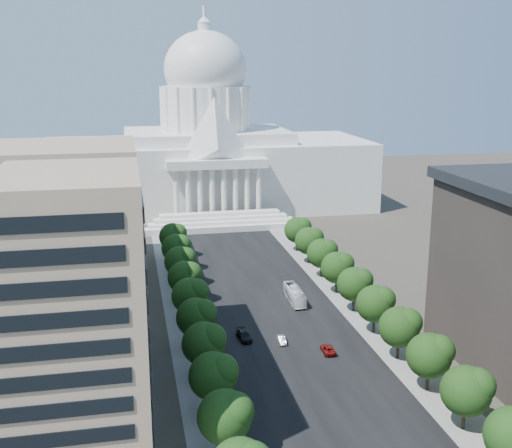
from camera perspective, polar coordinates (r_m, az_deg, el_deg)
road_asphalt at (r=156.04m, az=0.10°, el=-5.79°), size 30.00×260.00×0.01m
sidewalk_left at (r=153.61m, az=-6.90°, el=-6.23°), size 8.00×260.00×0.02m
sidewalk_right at (r=160.70m, az=6.78°, el=-5.29°), size 8.00×260.00×0.02m
capitol at (r=242.74m, az=-4.40°, el=6.22°), size 120.00×56.00×73.00m
office_block_left at (r=103.04m, az=-21.32°, el=-5.62°), size 40.00×52.00×40.00m
office_block_left_far at (r=159.53m, az=-17.80°, el=-0.40°), size 38.00×52.00×30.00m
tree_l_b at (r=91.26m, az=-2.58°, el=-16.63°), size 7.79×7.60×9.97m
tree_l_c at (r=101.66m, az=-3.66°, el=-13.22°), size 7.79×7.60×9.97m
tree_l_d at (r=112.38m, az=-4.51°, el=-10.45°), size 7.79×7.60×9.97m
tree_l_e at (r=123.33m, az=-5.20°, el=-8.17°), size 7.79×7.60×9.97m
tree_l_f at (r=134.47m, az=-5.77°, el=-6.26°), size 7.79×7.60×9.97m
tree_l_g at (r=145.74m, az=-6.25°, el=-4.65°), size 7.79×7.60×9.97m
tree_l_h at (r=157.12m, az=-6.66°, el=-3.27°), size 7.79×7.60×9.97m
tree_l_i at (r=168.59m, az=-7.01°, el=-2.07°), size 7.79×7.60×9.97m
tree_l_j at (r=180.12m, az=-7.32°, el=-1.03°), size 7.79×7.60×9.97m
tree_r_b at (r=102.29m, az=18.40°, el=-13.79°), size 7.79×7.60×9.97m
tree_r_c at (r=111.67m, az=15.33°, el=-11.11°), size 7.79×7.60×9.97m
tree_r_d at (r=121.51m, az=12.80°, el=-8.83°), size 7.79×7.60×9.97m
tree_r_e at (r=131.71m, az=10.68°, el=-6.89°), size 7.79×7.60×9.97m
tree_r_f at (r=142.19m, az=8.88°, el=-5.22°), size 7.79×7.60×9.97m
tree_r_g at (r=152.89m, az=7.33°, el=-3.78°), size 7.79×7.60×9.97m
tree_r_h at (r=163.78m, az=6.00°, el=-2.53°), size 7.79×7.60×9.97m
tree_r_i at (r=174.81m, az=4.83°, el=-1.43°), size 7.79×7.60×9.97m
tree_r_j at (r=185.96m, az=3.81°, el=-0.46°), size 7.79×7.60×9.97m
streetlight_b at (r=111.97m, az=16.23°, el=-11.46°), size 2.61×0.44×9.00m
streetlight_c at (r=132.67m, az=11.27°, el=-7.05°), size 2.61×0.44×9.00m
streetlight_d at (r=154.65m, az=7.74°, el=-3.83°), size 2.61×0.44×9.00m
streetlight_e at (r=177.43m, az=5.12°, el=-1.41°), size 2.61×0.44×9.00m
streetlight_f at (r=200.74m, az=3.10°, el=0.45°), size 2.61×0.44×9.00m
car_dark_a at (r=105.78m, az=-1.00°, el=-15.58°), size 1.97×4.13×1.36m
car_silver at (r=127.23m, az=2.28°, el=-10.25°), size 1.44×3.90×1.27m
car_red at (r=123.87m, az=6.42°, el=-11.02°), size 2.44×4.93×1.34m
car_dark_b at (r=128.48m, az=-1.07°, el=-9.91°), size 2.86×5.73×1.60m
city_bus at (r=147.79m, az=3.45°, el=-6.28°), size 3.12×12.12×3.36m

